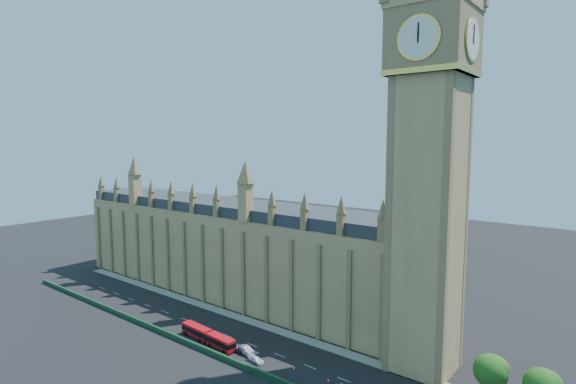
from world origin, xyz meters
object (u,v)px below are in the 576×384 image
Objects in this scene: car_silver at (246,350)px; red_bus at (208,336)px; car_white at (256,360)px; car_grey at (236,347)px.

red_bus is at bearing 105.79° from car_silver.
car_silver is 1.21× the size of car_white.
car_silver is at bearing 11.70° from red_bus.
car_grey is 1.16× the size of car_white.
car_grey reaches higher than car_white.
car_white is at bearing 3.85° from red_bus.
red_bus is 3.48× the size of car_silver.
red_bus is 10.77m from car_silver.
red_bus reaches higher than car_silver.
red_bus is 4.19× the size of car_white.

